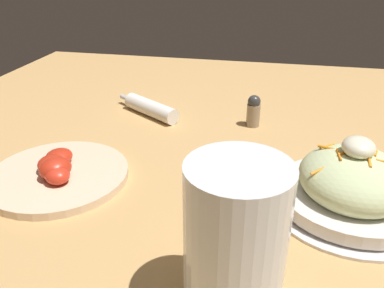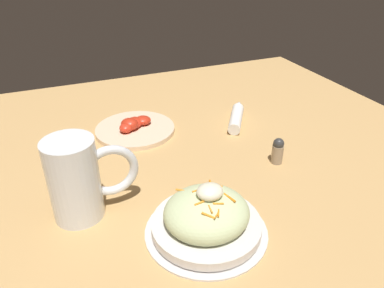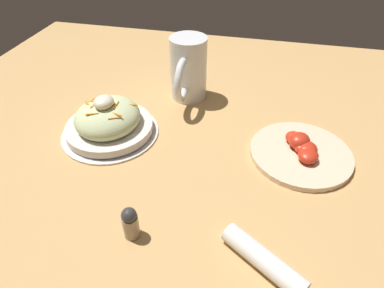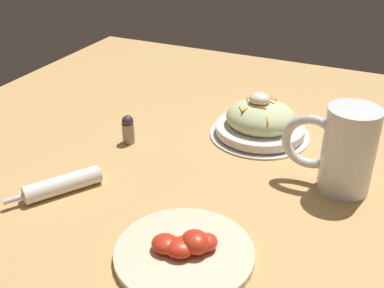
% 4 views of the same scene
% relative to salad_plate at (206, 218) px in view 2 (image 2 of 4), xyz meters
% --- Properties ---
extents(ground_plane, '(1.43, 1.43, 0.00)m').
position_rel_salad_plate_xyz_m(ground_plane, '(0.05, 0.17, -0.03)').
color(ground_plane, tan).
extents(salad_plate, '(0.23, 0.23, 0.11)m').
position_rel_salad_plate_xyz_m(salad_plate, '(0.00, 0.00, 0.00)').
color(salad_plate, silver).
rests_on(salad_plate, ground_plane).
extents(beer_mug, '(0.17, 0.10, 0.17)m').
position_rel_salad_plate_xyz_m(beer_mug, '(-0.20, 0.14, 0.04)').
color(beer_mug, white).
rests_on(beer_mug, ground_plane).
extents(napkin_roll, '(0.12, 0.16, 0.03)m').
position_rel_salad_plate_xyz_m(napkin_roll, '(0.27, 0.38, -0.02)').
color(napkin_roll, white).
rests_on(napkin_roll, ground_plane).
extents(tomato_plate, '(0.22, 0.22, 0.05)m').
position_rel_salad_plate_xyz_m(tomato_plate, '(-0.02, 0.44, -0.02)').
color(tomato_plate, beige).
rests_on(tomato_plate, ground_plane).
extents(salt_shaker, '(0.03, 0.03, 0.07)m').
position_rel_salad_plate_xyz_m(salt_shaker, '(0.26, 0.15, -0.00)').
color(salt_shaker, gray).
rests_on(salt_shaker, ground_plane).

